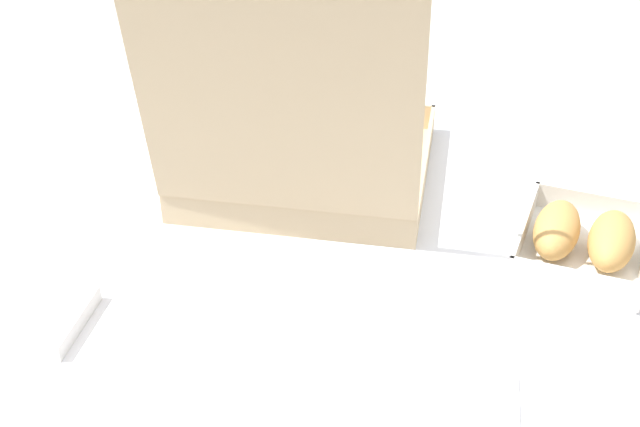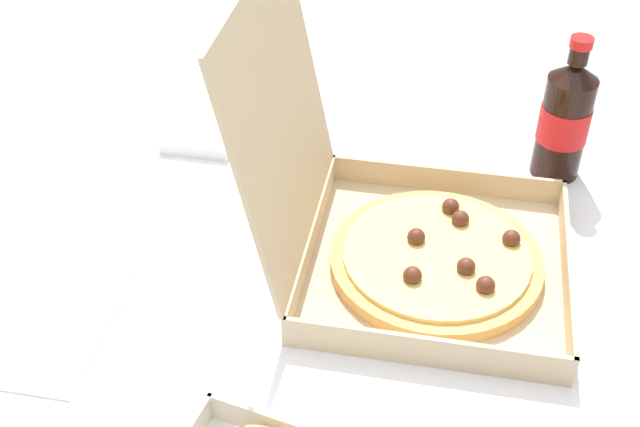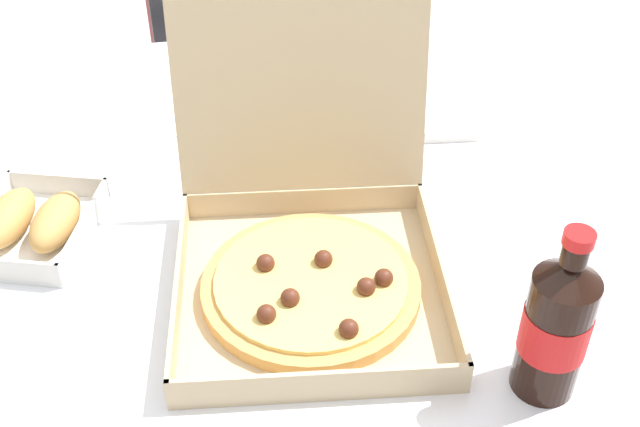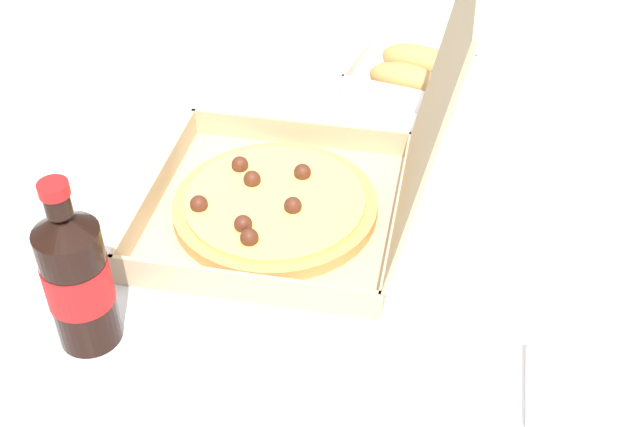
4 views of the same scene
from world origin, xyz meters
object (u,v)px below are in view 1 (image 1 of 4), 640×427
(paper_menu, at_px, (411,418))
(napkin_pile, at_px, (35,317))
(pizza_box_open, at_px, (305,153))
(bread_side_box, at_px, (583,238))
(cola_bottle, at_px, (176,60))

(paper_menu, distance_m, napkin_pile, 0.43)
(paper_menu, height_order, napkin_pile, napkin_pile)
(pizza_box_open, xyz_separation_m, bread_side_box, (-0.36, 0.14, -0.03))
(bread_side_box, bearing_deg, paper_menu, 53.42)
(pizza_box_open, xyz_separation_m, napkin_pile, (0.27, 0.33, -0.04))
(pizza_box_open, relative_size, cola_bottle, 1.96)
(cola_bottle, xyz_separation_m, paper_menu, (-0.37, 0.66, -0.09))
(bread_side_box, distance_m, napkin_pile, 0.66)
(pizza_box_open, height_order, paper_menu, pizza_box_open)
(pizza_box_open, height_order, bread_side_box, pizza_box_open)
(pizza_box_open, relative_size, paper_menu, 2.09)
(pizza_box_open, relative_size, napkin_pile, 3.99)
(pizza_box_open, relative_size, bread_side_box, 1.94)
(paper_menu, bearing_deg, napkin_pile, -8.98)
(napkin_pile, bearing_deg, pizza_box_open, -130.15)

